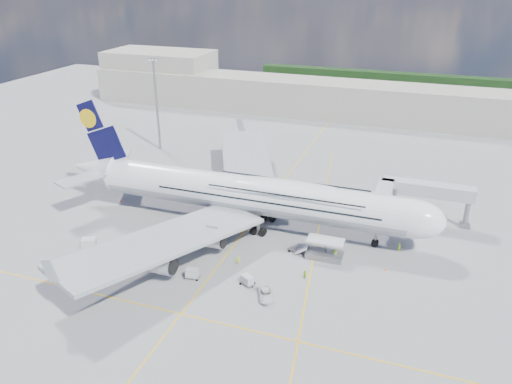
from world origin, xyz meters
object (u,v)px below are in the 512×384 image
(dolly_back, at_px, (89,243))
(catering_truck_outer, at_px, (243,148))
(baggage_tug, at_px, (165,262))
(cone_wing_right_inner, at_px, (150,257))
(cargo_loader, at_px, (324,251))
(crew_tug, at_px, (238,261))
(cone_nose, at_px, (386,269))
(dolly_row_a, at_px, (127,263))
(crew_loader, at_px, (305,275))
(service_van, at_px, (266,294))
(dolly_row_c, at_px, (192,273))
(crew_nose, at_px, (399,247))
(cone_wing_right_outer, at_px, (81,278))
(light_mast, at_px, (157,103))
(crew_van, at_px, (335,255))
(dolly_row_b, at_px, (114,249))
(cone_tail, at_px, (121,200))
(jet_bridge, at_px, (410,193))
(catering_truck_inner, at_px, (252,180))
(dolly_nose_far, at_px, (247,280))
(dolly_nose_near, at_px, (296,250))
(crew_wing, at_px, (210,237))
(cone_wing_left_inner, at_px, (226,180))
(airliner, at_px, (250,194))
(cone_wing_left_outer, at_px, (231,185))

(dolly_back, xyz_separation_m, catering_truck_outer, (8.84, 57.16, 0.80))
(baggage_tug, xyz_separation_m, cone_wing_right_inner, (-3.86, 1.36, -0.50))
(cargo_loader, distance_m, crew_tug, 15.48)
(cone_nose, bearing_deg, dolly_back, -168.27)
(cargo_loader, height_order, dolly_row_a, cargo_loader)
(crew_loader, height_order, cone_nose, crew_loader)
(dolly_row_a, bearing_deg, service_van, -24.10)
(dolly_row_c, relative_size, crew_nose, 1.60)
(crew_tug, xyz_separation_m, cone_wing_right_outer, (-23.16, -12.99, -0.53))
(light_mast, bearing_deg, crew_van, -35.44)
(dolly_row_b, distance_m, catering_truck_outer, 56.29)
(cone_tail, bearing_deg, jet_bridge, 9.45)
(catering_truck_inner, distance_m, cone_wing_right_inner, 36.32)
(cargo_loader, xyz_separation_m, dolly_nose_far, (-10.04, -12.39, -0.36))
(dolly_nose_near, xyz_separation_m, crew_wing, (-16.50, -1.75, 0.54))
(cone_wing_right_inner, bearing_deg, dolly_nose_far, -5.31)
(dolly_back, relative_size, dolly_nose_far, 1.32)
(baggage_tug, relative_size, cone_wing_left_inner, 5.13)
(crew_loader, bearing_deg, jet_bridge, 89.01)
(catering_truck_inner, relative_size, cone_tail, 12.08)
(dolly_nose_near, xyz_separation_m, cone_wing_right_outer, (-31.62, -20.61, -0.10))
(cone_wing_right_outer, bearing_deg, catering_truck_outer, 86.41)
(airliner, distance_m, dolly_row_b, 27.68)
(dolly_row_a, bearing_deg, dolly_row_b, 120.31)
(dolly_row_a, distance_m, crew_loader, 30.65)
(jet_bridge, distance_m, cone_wing_left_outer, 41.72)
(jet_bridge, bearing_deg, dolly_row_a, -143.79)
(light_mast, distance_m, crew_wing, 57.30)
(light_mast, xyz_separation_m, crew_van, (58.83, -41.87, -12.33))
(dolly_row_c, height_order, catering_truck_outer, catering_truck_outer)
(dolly_row_b, height_order, catering_truck_inner, catering_truck_inner)
(catering_truck_outer, distance_m, crew_wing, 48.40)
(dolly_row_a, distance_m, crew_nose, 48.89)
(crew_nose, xyz_separation_m, cone_tail, (-60.10, 1.25, -0.61))
(crew_wing, bearing_deg, cone_wing_left_outer, 7.34)
(dolly_nose_far, distance_m, cone_wing_right_outer, 27.92)
(light_mast, bearing_deg, airliner, -41.00)
(dolly_row_b, height_order, crew_wing, crew_wing)
(dolly_nose_far, height_order, dolly_nose_near, dolly_nose_far)
(service_van, relative_size, crew_tug, 2.97)
(dolly_back, height_order, cone_tail, dolly_back)
(jet_bridge, bearing_deg, cone_wing_left_outer, 171.46)
(airliner, bearing_deg, cargo_loader, -23.23)
(airliner, distance_m, cone_wing_left_inner, 24.35)
(dolly_row_b, relative_size, cone_wing_right_inner, 6.22)
(dolly_nose_near, distance_m, crew_loader, 8.90)
(light_mast, distance_m, catering_truck_inner, 39.70)
(dolly_nose_far, height_order, crew_wing, crew_wing)
(dolly_back, distance_m, baggage_tug, 15.98)
(light_mast, xyz_separation_m, cone_wing_right_inner, (27.42, -52.69, -12.95))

